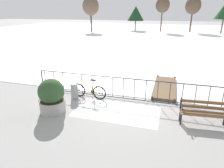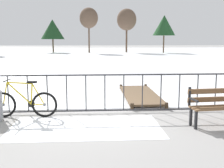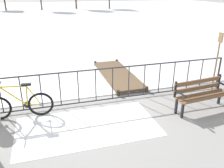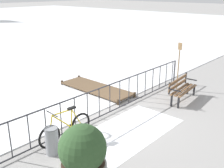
% 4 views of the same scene
% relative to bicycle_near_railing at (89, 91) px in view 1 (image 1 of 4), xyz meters
% --- Properties ---
extents(ground_plane, '(160.00, 160.00, 0.00)m').
position_rel_bicycle_near_railing_xyz_m(ground_plane, '(1.83, 0.26, -0.37)').
color(ground_plane, gray).
extents(frozen_pond, '(80.00, 56.00, 0.03)m').
position_rel_bicycle_near_railing_xyz_m(frozen_pond, '(1.83, 28.66, -0.35)').
color(frozen_pond, white).
rests_on(frozen_pond, ground).
extents(snow_patch, '(3.42, 1.80, 0.01)m').
position_rel_bicycle_near_railing_xyz_m(snow_patch, '(1.59, -0.94, -0.36)').
color(snow_patch, white).
rests_on(snow_patch, ground).
extents(railing_fence, '(9.06, 0.06, 1.07)m').
position_rel_bicycle_near_railing_xyz_m(railing_fence, '(1.83, 0.26, 0.19)').
color(railing_fence, '#2D2D33').
rests_on(railing_fence, ground).
extents(bicycle_near_railing, '(1.71, 0.52, 0.97)m').
position_rel_bicycle_near_railing_xyz_m(bicycle_near_railing, '(0.00, 0.00, 0.00)').
color(bicycle_near_railing, black).
rests_on(bicycle_near_railing, ground).
extents(park_bench, '(1.64, 0.63, 0.89)m').
position_rel_bicycle_near_railing_xyz_m(park_bench, '(4.78, -0.92, 0.14)').
color(park_bench, brown).
rests_on(park_bench, ground).
extents(planter_with_shrub, '(1.02, 1.02, 1.39)m').
position_rel_bicycle_near_railing_xyz_m(planter_with_shrub, '(-0.88, -1.67, 0.31)').
color(planter_with_shrub, '#9E9B96').
rests_on(planter_with_shrub, ground).
extents(trash_bin, '(0.35, 0.35, 0.73)m').
position_rel_bicycle_near_railing_xyz_m(trash_bin, '(-0.64, -0.23, 0.00)').
color(trash_bin, gray).
rests_on(trash_bin, ground).
extents(wooden_dock, '(1.10, 3.37, 0.20)m').
position_rel_bicycle_near_railing_xyz_m(wooden_dock, '(3.36, 2.19, -0.25)').
color(wooden_dock, brown).
rests_on(wooden_dock, ground).
extents(tree_far_west, '(3.14, 3.14, 6.46)m').
position_rel_bicycle_near_railing_xyz_m(tree_far_west, '(-12.06, 29.95, 4.34)').
color(tree_far_west, brown).
rests_on(tree_far_west, ground).
extents(tree_west_mid, '(3.38, 3.38, 4.78)m').
position_rel_bicycle_near_railing_xyz_m(tree_west_mid, '(-4.12, 34.58, 2.99)').
color(tree_west_mid, brown).
rests_on(tree_west_mid, ground).
extents(tree_centre, '(2.86, 2.86, 6.37)m').
position_rel_bicycle_near_railing_xyz_m(tree_centre, '(6.66, 34.67, 4.39)').
color(tree_centre, brown).
rests_on(tree_centre, ground).
extents(tree_far_east, '(2.62, 2.62, 6.36)m').
position_rel_bicycle_near_railing_xyz_m(tree_far_east, '(1.14, 33.62, 4.53)').
color(tree_far_east, brown).
rests_on(tree_far_east, ground).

